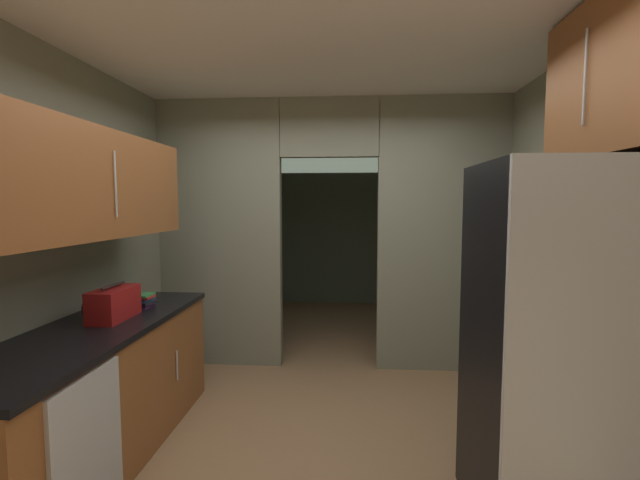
{
  "coord_description": "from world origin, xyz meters",
  "views": [
    {
      "loc": [
        0.23,
        -2.7,
        1.66
      ],
      "look_at": [
        -0.0,
        0.44,
        1.4
      ],
      "focal_mm": 24.51,
      "sensor_mm": 36.0,
      "label": 1
    }
  ],
  "objects_px": {
    "dishwasher": "(89,457)",
    "boombox": "(113,304)",
    "book_stack": "(144,300)",
    "refrigerator": "(566,351)"
  },
  "relations": [
    {
      "from": "dishwasher",
      "to": "boombox",
      "type": "relative_size",
      "value": 2.13
    },
    {
      "from": "refrigerator",
      "to": "boombox",
      "type": "xyz_separation_m",
      "value": [
        -2.66,
        0.57,
        0.06
      ]
    },
    {
      "from": "dishwasher",
      "to": "boombox",
      "type": "bearing_deg",
      "value": 110.79
    },
    {
      "from": "refrigerator",
      "to": "dishwasher",
      "type": "distance_m",
      "value": 2.43
    },
    {
      "from": "boombox",
      "to": "dishwasher",
      "type": "bearing_deg",
      "value": -69.21
    },
    {
      "from": "refrigerator",
      "to": "boombox",
      "type": "bearing_deg",
      "value": 168.01
    },
    {
      "from": "refrigerator",
      "to": "boombox",
      "type": "height_order",
      "value": "refrigerator"
    },
    {
      "from": "book_stack",
      "to": "dishwasher",
      "type": "bearing_deg",
      "value": -77.05
    },
    {
      "from": "boombox",
      "to": "book_stack",
      "type": "bearing_deg",
      "value": 83.09
    },
    {
      "from": "book_stack",
      "to": "boombox",
      "type": "bearing_deg",
      "value": -96.91
    }
  ]
}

